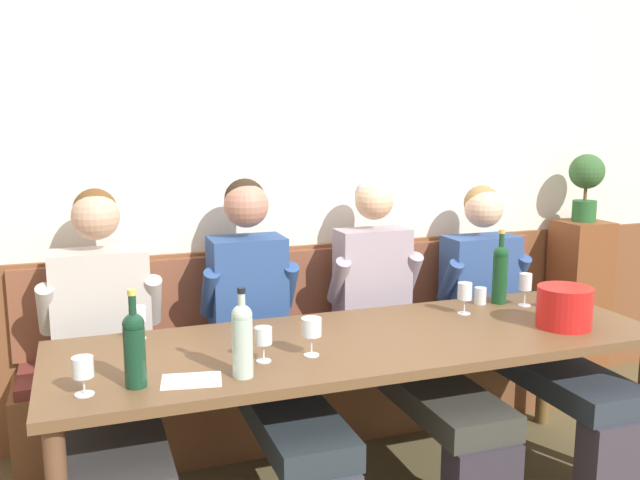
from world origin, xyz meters
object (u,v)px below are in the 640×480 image
at_px(wine_glass_by_bottle, 263,338).
at_px(potted_plant, 586,180).
at_px(person_center_left_seat, 106,359).
at_px(wine_glass_near_bucket, 83,368).
at_px(person_right_seat, 516,317).
at_px(wine_glass_right_end, 311,329).
at_px(wine_bottle_amber_mid, 500,272).
at_px(dining_table, 362,354).
at_px(person_left_seat, 401,327).
at_px(wine_bottle_clear_water, 134,347).
at_px(water_tumbler_center, 562,300).
at_px(wall_bench, 310,379).
at_px(wine_bottle_green_tall, 242,338).
at_px(wine_glass_mid_left, 465,293).
at_px(water_tumbler_left, 480,296).
at_px(wine_glass_center_front, 525,283).
at_px(ice_bucket, 564,307).
at_px(person_center_right_seat, 264,332).
at_px(wine_glass_mid_right, 138,316).

height_order(wine_glass_by_bottle, potted_plant, potted_plant).
distance_m(person_center_left_seat, wine_glass_near_bucket, 0.60).
relative_size(person_right_seat, wine_glass_right_end, 8.37).
bearing_deg(person_right_seat, wine_glass_by_bottle, -162.76).
xyz_separation_m(wine_bottle_amber_mid, potted_plant, (0.88, 0.44, 0.39)).
xyz_separation_m(dining_table, person_left_seat, (0.34, 0.32, -0.01)).
relative_size(wine_bottle_clear_water, wine_glass_right_end, 2.28).
bearing_deg(wine_glass_by_bottle, wine_glass_right_end, 0.15).
xyz_separation_m(dining_table, water_tumbler_center, (1.07, 0.07, 0.12)).
relative_size(person_left_seat, person_right_seat, 1.05).
relative_size(wall_bench, wine_glass_near_bucket, 21.66).
relative_size(wine_bottle_green_tall, wine_glass_mid_left, 2.18).
xyz_separation_m(wall_bench, wine_glass_right_end, (-0.27, -0.82, 0.55)).
relative_size(person_center_left_seat, water_tumbler_left, 15.91).
distance_m(wine_bottle_green_tall, water_tumbler_center, 1.68).
distance_m(wine_bottle_amber_mid, wine_glass_center_front, 0.13).
bearing_deg(wine_bottle_clear_water, person_center_left_seat, 98.41).
distance_m(person_left_seat, wine_glass_mid_left, 0.35).
bearing_deg(person_left_seat, ice_bucket, -40.52).
bearing_deg(person_center_right_seat, person_right_seat, -1.70).
bearing_deg(wine_glass_mid_left, person_center_right_seat, 168.15).
bearing_deg(wine_glass_by_bottle, wine_glass_center_front, 12.84).
height_order(wine_bottle_clear_water, wine_glass_by_bottle, wine_bottle_clear_water).
distance_m(person_right_seat, wine_bottle_amber_mid, 0.30).
bearing_deg(water_tumbler_center, wine_glass_near_bucket, -172.01).
relative_size(dining_table, wine_glass_right_end, 16.93).
xyz_separation_m(person_center_right_seat, wine_glass_center_front, (1.28, -0.17, 0.16)).
bearing_deg(wine_glass_center_front, ice_bucket, -97.93).
xyz_separation_m(wine_glass_center_front, wine_glass_right_end, (-1.22, -0.32, -0.01)).
relative_size(wine_glass_mid_left, wine_glass_center_front, 0.93).
distance_m(wine_glass_by_bottle, wine_glass_mid_left, 1.10).
bearing_deg(wine_bottle_amber_mid, wine_glass_near_bucket, -165.44).
distance_m(wine_glass_mid_left, wine_glass_mid_right, 1.49).
bearing_deg(person_right_seat, wall_bench, 160.18).
bearing_deg(person_right_seat, person_left_seat, -179.80).
relative_size(person_left_seat, wine_glass_right_end, 8.79).
bearing_deg(person_right_seat, wine_bottle_green_tall, -159.83).
relative_size(person_center_left_seat, potted_plant, 3.32).
height_order(wall_bench, water_tumbler_center, wall_bench).
height_order(person_center_left_seat, wine_bottle_clear_water, person_center_left_seat).
distance_m(wine_glass_mid_right, potted_plant, 2.70).
xyz_separation_m(ice_bucket, water_tumbler_left, (-0.14, 0.45, -0.05)).
bearing_deg(person_center_left_seat, wine_glass_by_bottle, -39.74).
bearing_deg(person_center_right_seat, dining_table, -47.62).
bearing_deg(water_tumbler_left, person_center_right_seat, 176.36).
bearing_deg(wine_glass_right_end, ice_bucket, -1.26).
distance_m(dining_table, water_tumbler_left, 0.83).
bearing_deg(water_tumbler_center, wine_bottle_green_tall, -168.82).
height_order(person_center_right_seat, wine_glass_center_front, person_center_right_seat).
xyz_separation_m(person_left_seat, wine_glass_near_bucket, (-1.46, -0.56, 0.18)).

